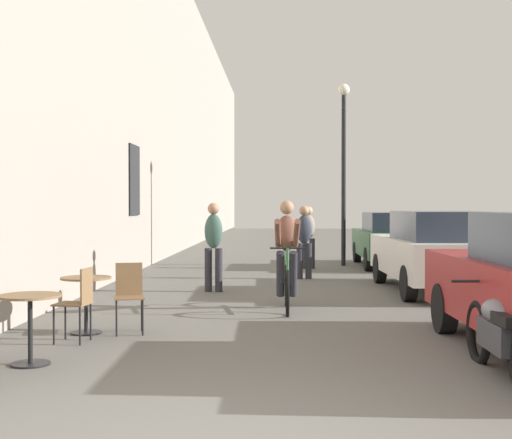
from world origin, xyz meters
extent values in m
cube|color=gray|center=(-3.45, 14.00, 4.99)|extent=(0.50, 68.00, 9.99)
cube|color=black|center=(-3.18, 12.26, 2.24)|extent=(0.04, 1.10, 1.70)
cylinder|color=black|center=(-2.19, 2.55, 0.01)|extent=(0.40, 0.40, 0.02)
cylinder|color=black|center=(-2.19, 2.55, 0.36)|extent=(0.05, 0.05, 0.67)
cylinder|color=brown|center=(-2.19, 2.55, 0.71)|extent=(0.64, 0.64, 0.02)
cylinder|color=black|center=(-2.11, 4.30, 0.01)|extent=(0.40, 0.40, 0.02)
cylinder|color=black|center=(-2.11, 4.30, 0.36)|extent=(0.05, 0.05, 0.67)
cylinder|color=brown|center=(-2.11, 4.30, 0.71)|extent=(0.64, 0.64, 0.02)
cylinder|color=black|center=(-1.36, 4.18, 0.23)|extent=(0.02, 0.02, 0.45)
cylinder|color=black|center=(-1.67, 4.10, 0.23)|extent=(0.02, 0.02, 0.45)
cylinder|color=black|center=(-1.44, 4.49, 0.23)|extent=(0.02, 0.02, 0.45)
cylinder|color=black|center=(-1.75, 4.42, 0.23)|extent=(0.02, 0.02, 0.45)
cube|color=brown|center=(-1.55, 4.30, 0.46)|extent=(0.46, 0.46, 0.02)
cube|color=brown|center=(-1.60, 4.47, 0.68)|extent=(0.34, 0.10, 0.42)
cylinder|color=black|center=(-2.29, 3.58, 0.23)|extent=(0.02, 0.02, 0.45)
cylinder|color=black|center=(-2.25, 3.90, 0.23)|extent=(0.02, 0.02, 0.45)
cylinder|color=black|center=(-1.97, 3.54, 0.23)|extent=(0.02, 0.02, 0.45)
cylinder|color=black|center=(-1.93, 3.86, 0.23)|extent=(0.02, 0.02, 0.45)
cube|color=brown|center=(-2.11, 3.72, 0.46)|extent=(0.42, 0.42, 0.02)
cube|color=brown|center=(-1.93, 3.70, 0.68)|extent=(0.06, 0.34, 0.42)
torus|color=black|center=(0.47, 5.79, 0.33)|extent=(0.06, 0.71, 0.71)
torus|color=black|center=(0.46, 6.84, 0.33)|extent=(0.06, 0.71, 0.71)
cylinder|color=#2D6B38|center=(0.46, 6.75, 0.61)|extent=(0.04, 0.21, 0.58)
cylinder|color=#2D6B38|center=(0.46, 6.25, 0.95)|extent=(0.04, 0.82, 0.14)
cylinder|color=#2D6B38|center=(0.47, 5.81, 0.67)|extent=(0.04, 0.09, 0.67)
cylinder|color=#2D6B38|center=(0.46, 6.34, 0.37)|extent=(0.04, 1.00, 0.12)
cylinder|color=black|center=(0.47, 5.84, 1.00)|extent=(0.52, 0.03, 0.03)
ellipsoid|color=black|center=(0.46, 6.66, 0.93)|extent=(0.12, 0.24, 0.06)
ellipsoid|color=brown|center=(0.46, 6.58, 1.21)|extent=(0.34, 0.35, 0.59)
sphere|color=#A57A5B|center=(0.46, 6.54, 1.60)|extent=(0.22, 0.22, 0.22)
cylinder|color=#26262D|center=(0.56, 6.50, 0.55)|extent=(0.13, 0.40, 0.75)
cylinder|color=#26262D|center=(0.36, 6.50, 0.55)|extent=(0.13, 0.40, 0.75)
cylinder|color=brown|center=(0.61, 6.19, 1.20)|extent=(0.11, 0.75, 0.48)
cylinder|color=brown|center=(0.32, 6.19, 1.20)|extent=(0.10, 0.75, 0.48)
cylinder|color=#26262D|center=(-1.01, 8.63, 0.41)|extent=(0.14, 0.14, 0.82)
cylinder|color=#26262D|center=(-0.81, 8.62, 0.41)|extent=(0.14, 0.14, 0.82)
ellipsoid|color=#38564C|center=(-0.91, 8.62, 1.15)|extent=(0.36, 0.26, 0.65)
sphere|color=#A57A5B|center=(-0.91, 8.62, 1.57)|extent=(0.22, 0.22, 0.22)
cylinder|color=#26262D|center=(0.98, 11.00, 0.39)|extent=(0.14, 0.14, 0.79)
cylinder|color=#26262D|center=(0.78, 10.98, 0.39)|extent=(0.14, 0.14, 0.79)
ellipsoid|color=#2D3342|center=(0.88, 10.99, 1.10)|extent=(0.36, 0.27, 0.62)
sphere|color=#A57A5B|center=(0.88, 10.99, 1.51)|extent=(0.22, 0.22, 0.22)
cylinder|color=#26262D|center=(1.16, 13.50, 0.39)|extent=(0.14, 0.14, 0.78)
cylinder|color=#26262D|center=(0.97, 13.46, 0.39)|extent=(0.14, 0.14, 0.78)
ellipsoid|color=gray|center=(1.07, 13.48, 1.09)|extent=(0.38, 0.30, 0.62)
sphere|color=tan|center=(1.07, 13.48, 1.49)|extent=(0.22, 0.22, 0.22)
cylinder|color=black|center=(2.05, 14.40, 2.30)|extent=(0.12, 0.12, 4.60)
sphere|color=silver|center=(2.05, 14.40, 4.74)|extent=(0.32, 0.32, 0.32)
cylinder|color=black|center=(2.47, 4.50, 0.32)|extent=(0.22, 0.64, 0.63)
cube|color=beige|center=(3.29, 8.84, 0.66)|extent=(1.91, 4.34, 0.70)
cube|color=#283342|center=(3.31, 8.33, 1.26)|extent=(1.56, 2.36, 0.52)
cylinder|color=black|center=(2.44, 10.23, 0.31)|extent=(0.22, 0.62, 0.62)
cylinder|color=black|center=(4.05, 10.28, 0.31)|extent=(0.22, 0.62, 0.62)
cylinder|color=black|center=(2.53, 7.41, 0.31)|extent=(0.22, 0.62, 0.62)
cylinder|color=black|center=(4.15, 7.46, 0.31)|extent=(0.22, 0.62, 0.62)
cube|color=#23512D|center=(3.30, 14.21, 0.62)|extent=(1.69, 4.07, 0.66)
cube|color=#283342|center=(3.30, 13.73, 1.20)|extent=(1.42, 2.20, 0.49)
cylinder|color=black|center=(2.54, 15.56, 0.29)|extent=(0.19, 0.59, 0.59)
cylinder|color=black|center=(4.07, 15.56, 0.29)|extent=(0.19, 0.59, 0.59)
cylinder|color=black|center=(2.53, 12.87, 0.29)|extent=(0.19, 0.59, 0.59)
cylinder|color=black|center=(4.07, 12.87, 0.29)|extent=(0.19, 0.59, 0.59)
torus|color=black|center=(2.45, 2.89, 0.30)|extent=(0.10, 0.69, 0.69)
cube|color=#333338|center=(2.45, 2.17, 0.40)|extent=(0.25, 0.76, 0.28)
ellipsoid|color=#595960|center=(2.45, 2.27, 0.62)|extent=(0.29, 0.52, 0.24)
cube|color=black|center=(2.46, 1.89, 0.60)|extent=(0.24, 0.44, 0.10)
cylinder|color=black|center=(2.45, 2.79, 0.85)|extent=(0.62, 0.04, 0.03)
camera|label=1|loc=(0.38, -4.48, 1.64)|focal=48.97mm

